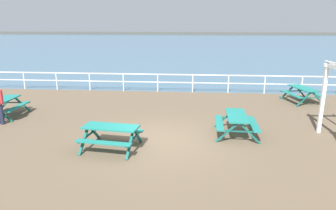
{
  "coord_description": "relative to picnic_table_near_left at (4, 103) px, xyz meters",
  "views": [
    {
      "loc": [
        1.08,
        -9.94,
        4.02
      ],
      "look_at": [
        0.08,
        1.81,
        0.8
      ],
      "focal_mm": 32.34,
      "sensor_mm": 36.0,
      "label": 1
    }
  ],
  "objects": [
    {
      "name": "sea_band",
      "position": [
        7.22,
        50.51,
        -0.58
      ],
      "size": [
        142.0,
        90.0,
        0.01
      ],
      "primitive_type": "cube",
      "color": "#476B84",
      "rests_on": "ground"
    },
    {
      "name": "picnic_table_far_left",
      "position": [
        5.66,
        -3.1,
        0.0
      ],
      "size": [
        1.97,
        1.74,
        0.8
      ],
      "rotation": [
        0.0,
        0.0,
        -0.13
      ],
      "color": "#1E7A70",
      "rests_on": "ground"
    },
    {
      "name": "seaward_railing",
      "position": [
        7.22,
        5.51,
        0.17
      ],
      "size": [
        23.07,
        0.07,
        1.08
      ],
      "color": "white",
      "rests_on": "ground"
    },
    {
      "name": "picnic_table_mid_centre",
      "position": [
        13.96,
        3.67,
        0.0
      ],
      "size": [
        1.89,
        2.11,
        0.8
      ],
      "rotation": [
        0.0,
        0.0,
        1.81
      ],
      "color": "#1E7A70",
      "rests_on": "ground"
    },
    {
      "name": "ground_plane",
      "position": [
        7.22,
        -2.24,
        -0.68
      ],
      "size": [
        30.0,
        24.0,
        0.2
      ],
      "primitive_type": "cube",
      "color": "brown"
    },
    {
      "name": "picnic_table_near_left",
      "position": [
        0.0,
        0.0,
        0.0
      ],
      "size": [
        1.62,
        1.87,
        0.8
      ],
      "rotation": [
        0.0,
        0.0,
        1.62
      ],
      "color": "#1E7A70",
      "rests_on": "ground"
    },
    {
      "name": "distant_shoreline",
      "position": [
        7.22,
        93.51,
        -0.58
      ],
      "size": [
        142.0,
        6.0,
        1.8
      ],
      "primitive_type": "cube",
      "color": "#4C4C47",
      "rests_on": "ground"
    },
    {
      "name": "picnic_table_near_right",
      "position": [
        9.91,
        -1.48,
        0.0
      ],
      "size": [
        1.59,
        1.84,
        0.8
      ],
      "rotation": [
        0.0,
        0.0,
        1.54
      ],
      "color": "#1E7A70",
      "rests_on": "ground"
    }
  ]
}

